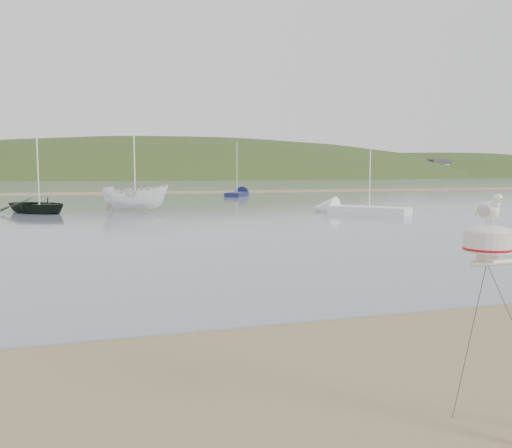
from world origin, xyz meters
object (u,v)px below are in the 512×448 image
object	(u,v)px
boat_white	(135,177)
sailboat_blue_far	(241,193)
boat_dark	(38,175)
sailboat_white_near	(343,209)

from	to	relation	value
boat_white	sailboat_blue_far	distance (m)	26.73
boat_dark	boat_white	world-z (taller)	boat_dark
boat_white	sailboat_blue_far	bearing A→B (deg)	-9.12
boat_dark	sailboat_blue_far	world-z (taller)	sailboat_blue_far
boat_dark	sailboat_white_near	xyz separation A→B (m)	(21.03, -5.96, -2.46)
boat_dark	boat_white	xyz separation A→B (m)	(6.72, -0.11, -0.15)
boat_dark	sailboat_white_near	size ratio (longest dim) A/B	0.75
boat_dark	sailboat_white_near	bearing A→B (deg)	-53.83
boat_dark	sailboat_blue_far	bearing A→B (deg)	8.19
sailboat_white_near	boat_white	bearing A→B (deg)	157.76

